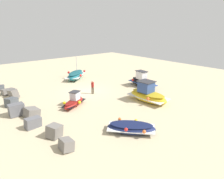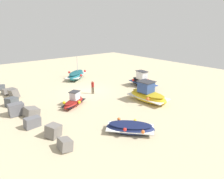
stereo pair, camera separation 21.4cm
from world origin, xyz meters
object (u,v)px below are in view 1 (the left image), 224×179
object	(u,v)px
fishing_boat_3	(131,128)
person_walking	(93,86)
fishing_boat_0	(76,75)
fishing_boat_1	(148,95)
fishing_boat_4	(74,102)
fishing_boat_2	(142,82)

from	to	relation	value
fishing_boat_3	person_walking	bearing A→B (deg)	-59.59
fishing_boat_0	fishing_boat_1	world-z (taller)	fishing_boat_0
fishing_boat_0	fishing_boat_4	size ratio (longest dim) A/B	1.48
fishing_boat_0	fishing_boat_1	distance (m)	13.44
fishing_boat_4	person_walking	world-z (taller)	person_walking
fishing_boat_1	fishing_boat_3	world-z (taller)	fishing_boat_1
fishing_boat_0	person_walking	size ratio (longest dim) A/B	2.97
fishing_boat_1	fishing_boat_3	bearing A→B (deg)	118.86
fishing_boat_4	fishing_boat_2	bearing A→B (deg)	-27.58
fishing_boat_2	fishing_boat_1	bearing A→B (deg)	145.01
fishing_boat_0	fishing_boat_3	bearing A→B (deg)	29.57
fishing_boat_0	person_walking	world-z (taller)	fishing_boat_0
fishing_boat_3	person_walking	size ratio (longest dim) A/B	2.32
fishing_boat_1	person_walking	bearing A→B (deg)	25.74
fishing_boat_2	fishing_boat_4	world-z (taller)	fishing_boat_2
fishing_boat_1	fishing_boat_2	world-z (taller)	fishing_boat_1
fishing_boat_0	fishing_boat_2	world-z (taller)	fishing_boat_0
fishing_boat_1	fishing_boat_2	bearing A→B (deg)	-43.98
fishing_boat_3	fishing_boat_4	world-z (taller)	fishing_boat_4
fishing_boat_2	fishing_boat_3	size ratio (longest dim) A/B	1.19
fishing_boat_2	fishing_boat_4	bearing A→B (deg)	97.88
fishing_boat_1	fishing_boat_4	bearing A→B (deg)	58.08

